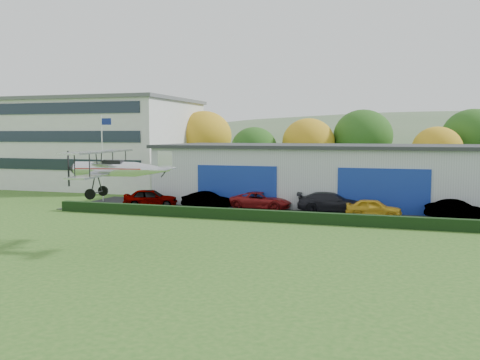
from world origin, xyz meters
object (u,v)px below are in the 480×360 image
(car_2, at_px, (261,200))
(car_4, at_px, (374,208))
(flagpole, at_px, (103,150))
(biplane, at_px, (114,168))
(car_5, at_px, (457,210))
(car_3, at_px, (331,202))
(car_0, at_px, (151,198))
(hangar, at_px, (385,175))
(office_block, at_px, (104,143))
(car_1, at_px, (207,200))

(car_2, distance_m, car_4, 9.34)
(flagpole, relative_size, biplane, 1.18)
(car_5, bearing_deg, car_3, 99.28)
(flagpole, bearing_deg, car_4, -4.77)
(flagpole, distance_m, car_0, 7.28)
(car_2, height_order, car_5, car_5)
(hangar, relative_size, car_5, 9.47)
(car_2, distance_m, car_3, 5.82)
(hangar, bearing_deg, car_5, -54.24)
(car_2, relative_size, biplane, 0.75)
(hangar, xyz_separation_m, biplane, (-13.39, -23.07, 1.81))
(car_2, relative_size, car_3, 0.94)
(office_block, height_order, car_1, office_block)
(car_0, height_order, biplane, biplane)
(hangar, height_order, flagpole, flagpole)
(hangar, distance_m, flagpole, 25.68)
(flagpole, height_order, car_2, flagpole)
(car_5, distance_m, biplane, 24.71)
(car_5, bearing_deg, car_1, 105.22)
(office_block, height_order, car_2, office_block)
(car_1, relative_size, car_3, 0.76)
(car_5, bearing_deg, car_2, 101.35)
(car_0, bearing_deg, hangar, -86.84)
(office_block, height_order, flagpole, office_block)
(hangar, relative_size, office_block, 1.97)
(hangar, relative_size, flagpole, 5.08)
(car_4, bearing_deg, hangar, -3.65)
(office_block, height_order, car_0, office_block)
(office_block, relative_size, car_1, 4.97)
(hangar, xyz_separation_m, car_0, (-19.10, -7.96, -1.83))
(flagpole, bearing_deg, car_5, -2.45)
(car_3, bearing_deg, flagpole, 81.84)
(flagpole, xyz_separation_m, car_0, (5.78, -1.98, -3.96))
(car_1, bearing_deg, car_3, -82.05)
(car_2, distance_m, biplane, 17.57)
(office_block, distance_m, car_0, 20.90)
(car_1, xyz_separation_m, car_5, (19.42, 0.05, 0.02))
(hangar, height_order, car_0, hangar)
(car_0, xyz_separation_m, car_1, (4.92, 0.65, -0.09))
(car_0, distance_m, car_4, 18.52)
(car_0, xyz_separation_m, car_2, (9.34, 1.68, -0.07))
(office_block, height_order, car_5, office_block)
(car_3, relative_size, biplane, 0.80)
(car_2, xyz_separation_m, biplane, (-3.63, -16.78, 3.71))
(car_1, bearing_deg, flagpole, 85.37)
(car_4, distance_m, biplane, 20.12)
(flagpole, xyz_separation_m, car_2, (15.12, -0.31, -4.03))
(office_block, xyz_separation_m, car_0, (13.90, -14.98, -4.39))
(office_block, bearing_deg, car_2, -29.80)
(flagpole, distance_m, car_4, 24.72)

